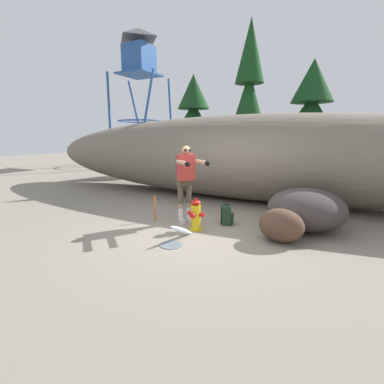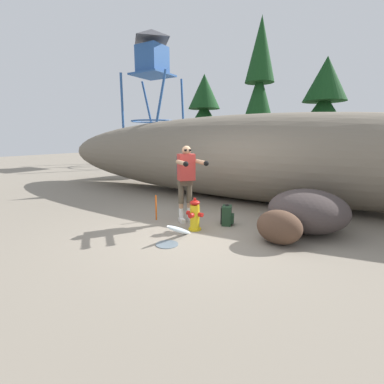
% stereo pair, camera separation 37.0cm
% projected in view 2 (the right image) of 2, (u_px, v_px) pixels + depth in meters
% --- Properties ---
extents(ground_plane, '(56.00, 56.00, 0.04)m').
position_uv_depth(ground_plane, '(196.00, 232.00, 5.92)').
color(ground_plane, gray).
extents(dirt_embankment, '(16.75, 3.20, 2.64)m').
position_uv_depth(dirt_embankment, '(256.00, 158.00, 8.67)').
color(dirt_embankment, '#756B5B').
rests_on(dirt_embankment, ground_plane).
extents(fire_hydrant, '(0.38, 0.33, 0.70)m').
position_uv_depth(fire_hydrant, '(195.00, 216.00, 5.93)').
color(fire_hydrant, gold).
rests_on(fire_hydrant, ground_plane).
extents(hydrant_water_jet, '(0.42, 1.07, 0.49)m').
position_uv_depth(hydrant_water_jet, '(177.00, 233.00, 5.43)').
color(hydrant_water_jet, silver).
rests_on(hydrant_water_jet, ground_plane).
extents(utility_worker, '(1.00, 0.91, 1.76)m').
position_uv_depth(utility_worker, '(186.00, 174.00, 6.31)').
color(utility_worker, beige).
rests_on(utility_worker, ground_plane).
extents(spare_backpack, '(0.35, 0.35, 0.47)m').
position_uv_depth(spare_backpack, '(227.00, 216.00, 6.30)').
color(spare_backpack, '#1E3823').
rests_on(spare_backpack, ground_plane).
extents(boulder_large, '(2.25, 2.25, 0.89)m').
position_uv_depth(boulder_large, '(308.00, 211.00, 5.83)').
color(boulder_large, '#3F3634').
rests_on(boulder_large, ground_plane).
extents(boulder_mid, '(0.95, 0.78, 0.64)m').
position_uv_depth(boulder_mid, '(279.00, 227.00, 5.18)').
color(boulder_mid, '#51392A').
rests_on(boulder_mid, ground_plane).
extents(pine_tree_far_left, '(2.60, 2.60, 5.20)m').
position_uv_depth(pine_tree_far_left, '(204.00, 115.00, 15.02)').
color(pine_tree_far_left, '#47331E').
rests_on(pine_tree_far_left, ground_plane).
extents(pine_tree_left, '(1.93, 1.93, 6.93)m').
position_uv_depth(pine_tree_left, '(259.00, 94.00, 12.15)').
color(pine_tree_left, '#47331E').
rests_on(pine_tree_left, ground_plane).
extents(pine_tree_center, '(2.82, 2.82, 5.33)m').
position_uv_depth(pine_tree_center, '(323.00, 109.00, 12.26)').
color(pine_tree_center, '#47331E').
rests_on(pine_tree_center, ground_plane).
extents(watchtower, '(4.10, 4.10, 9.07)m').
position_uv_depth(watchtower, '(152.00, 63.00, 19.16)').
color(watchtower, '#285193').
rests_on(watchtower, ground_plane).
extents(survey_stake, '(0.04, 0.04, 0.60)m').
position_uv_depth(survey_stake, '(156.00, 208.00, 6.67)').
color(survey_stake, '#E55914').
rests_on(survey_stake, ground_plane).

